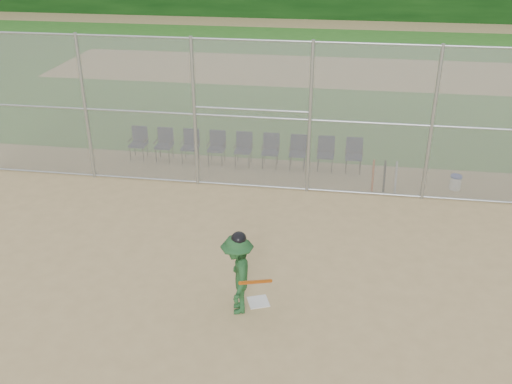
# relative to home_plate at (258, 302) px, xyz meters

# --- Properties ---
(ground) EXTENTS (100.00, 100.00, 0.00)m
(ground) POSITION_rel_home_plate_xyz_m (-0.43, 0.02, -0.01)
(ground) COLOR tan
(ground) RESTS_ON ground
(grass_strip) EXTENTS (100.00, 100.00, 0.00)m
(grass_strip) POSITION_rel_home_plate_xyz_m (-0.43, 18.02, -0.00)
(grass_strip) COLOR #2A651E
(grass_strip) RESTS_ON ground
(dirt_patch_far) EXTENTS (24.00, 24.00, 0.00)m
(dirt_patch_far) POSITION_rel_home_plate_xyz_m (-0.43, 18.02, 0.00)
(dirt_patch_far) COLOR tan
(dirt_patch_far) RESTS_ON ground
(backstop_fence) EXTENTS (16.09, 0.09, 4.00)m
(backstop_fence) POSITION_rel_home_plate_xyz_m (-0.43, 5.02, 2.06)
(backstop_fence) COLOR gray
(backstop_fence) RESTS_ON ground
(home_plate) EXTENTS (0.49, 0.49, 0.02)m
(home_plate) POSITION_rel_home_plate_xyz_m (0.00, 0.00, 0.00)
(home_plate) COLOR silver
(home_plate) RESTS_ON ground
(batter_at_plate) EXTENTS (1.05, 1.31, 1.68)m
(batter_at_plate) POSITION_rel_home_plate_xyz_m (-0.34, -0.28, 0.80)
(batter_at_plate) COLOR #1E4B24
(batter_at_plate) RESTS_ON ground
(water_cooler) EXTENTS (0.31, 0.31, 0.40)m
(water_cooler) POSITION_rel_home_plate_xyz_m (4.51, 5.73, 0.19)
(water_cooler) COLOR white
(water_cooler) RESTS_ON ground
(spare_bats) EXTENTS (0.66, 0.35, 0.83)m
(spare_bats) POSITION_rel_home_plate_xyz_m (2.60, 5.36, 0.40)
(spare_bats) COLOR #D84C14
(spare_bats) RESTS_ON ground
(chair_0) EXTENTS (0.54, 0.52, 0.96)m
(chair_0) POSITION_rel_home_plate_xyz_m (-4.62, 6.50, 0.47)
(chair_0) COLOR #0F1737
(chair_0) RESTS_ON ground
(chair_1) EXTENTS (0.54, 0.52, 0.96)m
(chair_1) POSITION_rel_home_plate_xyz_m (-3.82, 6.50, 0.47)
(chair_1) COLOR #0F1737
(chair_1) RESTS_ON ground
(chair_2) EXTENTS (0.54, 0.52, 0.96)m
(chair_2) POSITION_rel_home_plate_xyz_m (-3.02, 6.50, 0.47)
(chair_2) COLOR #0F1737
(chair_2) RESTS_ON ground
(chair_3) EXTENTS (0.54, 0.52, 0.96)m
(chair_3) POSITION_rel_home_plate_xyz_m (-2.22, 6.50, 0.47)
(chair_3) COLOR #0F1737
(chair_3) RESTS_ON ground
(chair_4) EXTENTS (0.54, 0.52, 0.96)m
(chair_4) POSITION_rel_home_plate_xyz_m (-1.42, 6.50, 0.47)
(chair_4) COLOR #0F1737
(chair_4) RESTS_ON ground
(chair_5) EXTENTS (0.54, 0.52, 0.96)m
(chair_5) POSITION_rel_home_plate_xyz_m (-0.62, 6.50, 0.47)
(chair_5) COLOR #0F1737
(chair_5) RESTS_ON ground
(chair_6) EXTENTS (0.54, 0.52, 0.96)m
(chair_6) POSITION_rel_home_plate_xyz_m (0.19, 6.50, 0.47)
(chair_6) COLOR #0F1737
(chair_6) RESTS_ON ground
(chair_7) EXTENTS (0.54, 0.52, 0.96)m
(chair_7) POSITION_rel_home_plate_xyz_m (0.99, 6.50, 0.47)
(chair_7) COLOR #0F1737
(chair_7) RESTS_ON ground
(chair_8) EXTENTS (0.54, 0.52, 0.96)m
(chair_8) POSITION_rel_home_plate_xyz_m (1.79, 6.50, 0.47)
(chair_8) COLOR #0F1737
(chair_8) RESTS_ON ground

